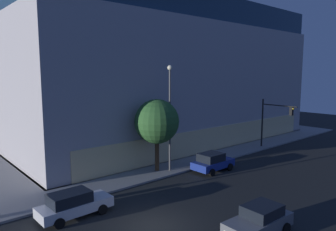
% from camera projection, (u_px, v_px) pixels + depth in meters
% --- Properties ---
extents(ground_plane, '(120.00, 120.00, 0.00)m').
position_uv_depth(ground_plane, '(152.00, 227.00, 18.00)').
color(ground_plane, black).
extents(modern_building, '(38.92, 26.51, 17.33)m').
position_uv_depth(modern_building, '(147.00, 74.00, 44.44)').
color(modern_building, '#4C4C51').
rests_on(modern_building, ground).
extents(traffic_light_far_corner, '(0.50, 4.41, 5.62)m').
position_uv_depth(traffic_light_far_corner, '(273.00, 117.00, 35.79)').
color(traffic_light_far_corner, black).
rests_on(traffic_light_far_corner, sidewalk_corner).
extents(street_lamp_sidewalk, '(0.44, 0.44, 9.27)m').
position_uv_depth(street_lamp_sidewalk, '(170.00, 107.00, 27.27)').
color(street_lamp_sidewalk, '#505050').
rests_on(street_lamp_sidewalk, sidewalk_corner).
extents(sidewalk_tree, '(3.91, 3.91, 6.37)m').
position_uv_depth(sidewalk_tree, '(157.00, 122.00, 27.41)').
color(sidewalk_tree, '#4A331E').
rests_on(sidewalk_tree, sidewalk_corner).
extents(car_white, '(4.52, 2.02, 1.61)m').
position_uv_depth(car_white, '(73.00, 204.00, 19.16)').
color(car_white, silver).
rests_on(car_white, ground).
extents(car_grey, '(4.20, 2.08, 1.64)m').
position_uv_depth(car_grey, '(259.00, 221.00, 16.95)').
color(car_grey, slate).
rests_on(car_grey, ground).
extents(car_blue, '(4.04, 2.14, 1.66)m').
position_uv_depth(car_blue, '(212.00, 162.00, 28.21)').
color(car_blue, navy).
rests_on(car_blue, ground).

